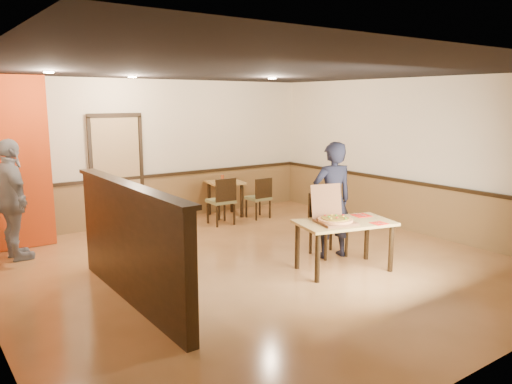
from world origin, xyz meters
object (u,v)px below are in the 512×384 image
at_px(passerby, 13,200).
at_px(condiment, 222,179).
at_px(pizza_box, 334,218).
at_px(side_chair_left, 222,199).
at_px(side_chair_right, 260,196).
at_px(side_table, 225,190).
at_px(diner, 332,200).
at_px(main_table, 344,229).
at_px(diner_chair, 326,221).

height_order(passerby, condiment, passerby).
distance_m(passerby, pizza_box, 4.77).
bearing_deg(side_chair_left, passerby, 2.40).
bearing_deg(condiment, side_chair_right, -40.31).
relative_size(passerby, condiment, 11.19).
bearing_deg(passerby, pizza_box, -138.20).
relative_size(side_table, diner, 0.44).
height_order(main_table, side_table, side_table).
bearing_deg(main_table, side_chair_right, 88.59).
xyz_separation_m(diner_chair, diner, (-0.03, -0.15, 0.36)).
xyz_separation_m(side_chair_right, side_table, (-0.45, 0.61, 0.09)).
relative_size(side_chair_right, side_table, 1.08).
distance_m(side_chair_right, pizza_box, 3.41).
bearing_deg(side_chair_right, diner_chair, 76.65).
distance_m(diner, passerby, 4.81).
bearing_deg(side_table, pizza_box, -99.28).
relative_size(side_table, condiment, 4.80).
height_order(diner, condiment, diner).
bearing_deg(side_table, passerby, -171.52).
relative_size(side_chair_left, pizza_box, 1.39).
distance_m(main_table, side_table, 3.90).
relative_size(side_chair_left, side_table, 1.18).
distance_m(side_chair_left, condiment, 0.67).
xyz_separation_m(side_chair_left, passerby, (-3.69, 0.00, 0.41)).
bearing_deg(pizza_box, side_table, 96.32).
bearing_deg(main_table, side_table, 97.40).
bearing_deg(side_table, side_chair_left, -126.19).
bearing_deg(passerby, side_table, -87.27).
bearing_deg(diner_chair, side_chair_right, 83.87).
xyz_separation_m(diner_chair, side_chair_right, (0.58, 2.55, -0.07)).
height_order(side_table, passerby, passerby).
height_order(side_chair_left, side_chair_right, side_chair_left).
bearing_deg(pizza_box, passerby, 153.15).
distance_m(main_table, diner, 0.70).
xyz_separation_m(main_table, passerby, (-3.69, 3.26, 0.31)).
xyz_separation_m(main_table, condiment, (0.32, 3.76, 0.21)).
relative_size(main_table, diner_chair, 1.52).
relative_size(diner_chair, side_chair_left, 1.05).
height_order(main_table, side_chair_right, side_chair_right).
bearing_deg(diner_chair, pizza_box, -120.03).
distance_m(side_chair_left, passerby, 3.71).
height_order(main_table, diner, diner).
height_order(side_chair_right, condiment, condiment).
distance_m(side_chair_right, diner, 2.80).
height_order(passerby, pizza_box, passerby).
bearing_deg(side_chair_left, main_table, 92.42).
distance_m(diner, pizza_box, 0.71).
distance_m(pizza_box, condiment, 3.75).
relative_size(main_table, side_chair_left, 1.59).
height_order(diner, passerby, passerby).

